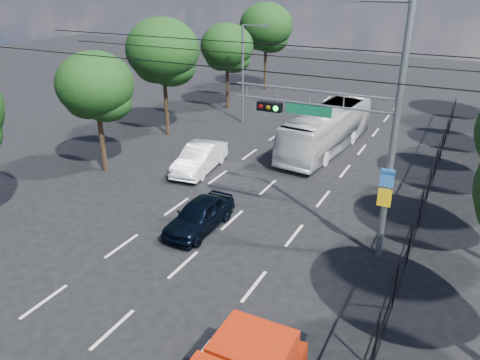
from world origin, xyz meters
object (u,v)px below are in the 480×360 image
Objects in this scene: navy_hatchback at (200,215)px; white_bus at (327,129)px; white_van at (200,158)px; signal_mast at (360,124)px.

white_bus reaches higher than navy_hatchback.
signal_mast is at bearing -31.11° from white_van.
signal_mast is 11.51m from white_van.
signal_mast reaches higher than white_van.
signal_mast is 12.37m from white_bus.
signal_mast is at bearing 13.29° from navy_hatchback.
white_van is (-9.65, 4.39, -4.49)m from signal_mast.
navy_hatchback is at bearing -65.28° from white_van.
white_bus is at bearing 44.35° from white_van.
signal_mast is 0.95× the size of white_bus.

